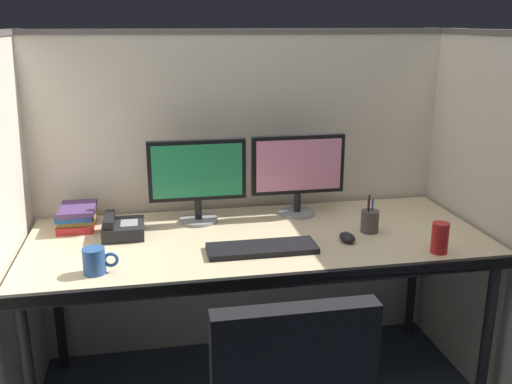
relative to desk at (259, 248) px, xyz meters
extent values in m
cube|color=beige|center=(0.00, 0.46, 0.08)|extent=(2.20, 0.05, 1.55)
cube|color=#605B56|center=(0.00, 0.46, 0.87)|extent=(2.21, 0.06, 0.02)
cube|color=beige|center=(-0.99, -0.09, 0.08)|extent=(0.05, 1.40, 1.55)
cube|color=beige|center=(0.99, -0.09, 0.08)|extent=(0.05, 1.40, 1.55)
cube|color=#605B56|center=(0.99, -0.09, 0.87)|extent=(0.06, 1.41, 0.02)
cube|color=beige|center=(0.00, 0.01, 0.03)|extent=(1.90, 0.80, 0.04)
cube|color=black|center=(0.00, -0.38, 0.03)|extent=(1.90, 0.02, 0.05)
cylinder|color=black|center=(0.89, -0.33, -0.34)|extent=(0.04, 0.04, 0.70)
cylinder|color=black|center=(-0.89, 0.35, -0.34)|extent=(0.04, 0.04, 0.70)
cylinder|color=black|center=(0.89, 0.35, -0.34)|extent=(0.04, 0.04, 0.70)
cylinder|color=gray|center=(-0.23, 0.25, 0.06)|extent=(0.17, 0.17, 0.01)
cylinder|color=black|center=(-0.23, 0.25, 0.11)|extent=(0.03, 0.03, 0.09)
cube|color=black|center=(-0.23, 0.25, 0.29)|extent=(0.43, 0.03, 0.27)
cube|color=#268C59|center=(-0.23, 0.23, 0.29)|extent=(0.39, 0.01, 0.23)
cylinder|color=gray|center=(0.23, 0.27, 0.06)|extent=(0.17, 0.17, 0.01)
cylinder|color=black|center=(0.23, 0.27, 0.11)|extent=(0.03, 0.03, 0.09)
cube|color=black|center=(0.23, 0.27, 0.29)|extent=(0.43, 0.03, 0.27)
cube|color=pink|center=(0.23, 0.25, 0.29)|extent=(0.39, 0.01, 0.23)
cube|color=black|center=(-0.02, -0.14, 0.06)|extent=(0.43, 0.15, 0.02)
ellipsoid|color=black|center=(0.35, -0.11, 0.07)|extent=(0.06, 0.10, 0.03)
cylinder|color=#59595B|center=(0.35, -0.09, 0.08)|extent=(0.01, 0.01, 0.01)
cube|color=#B22626|center=(-0.76, 0.27, 0.07)|extent=(0.15, 0.21, 0.03)
cube|color=olive|center=(-0.75, 0.28, 0.09)|extent=(0.15, 0.21, 0.02)
cube|color=#1E478C|center=(-0.76, 0.27, 0.11)|extent=(0.15, 0.21, 0.02)
cube|color=#4C3366|center=(-0.75, 0.26, 0.14)|extent=(0.15, 0.21, 0.02)
cylinder|color=#264C8C|center=(-0.64, -0.24, 0.10)|extent=(0.08, 0.08, 0.09)
torus|color=#264C8C|center=(-0.58, -0.24, 0.10)|extent=(0.06, 0.01, 0.06)
cube|color=black|center=(-0.55, 0.13, 0.08)|extent=(0.17, 0.19, 0.06)
cube|color=black|center=(-0.61, 0.13, 0.12)|extent=(0.04, 0.17, 0.03)
cube|color=gray|center=(-0.53, 0.12, 0.11)|extent=(0.07, 0.09, 0.00)
cylinder|color=#4C4742|center=(0.48, -0.02, 0.10)|extent=(0.08, 0.08, 0.09)
cylinder|color=red|center=(0.47, -0.01, 0.13)|extent=(0.01, 0.01, 0.13)
cylinder|color=#263FB2|center=(0.49, -0.02, 0.13)|extent=(0.01, 0.01, 0.14)
cylinder|color=black|center=(0.47, -0.03, 0.14)|extent=(0.01, 0.01, 0.16)
cylinder|color=red|center=(0.66, -0.29, 0.11)|extent=(0.07, 0.07, 0.12)
camera|label=1|loc=(-0.42, -2.19, 0.91)|focal=40.07mm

